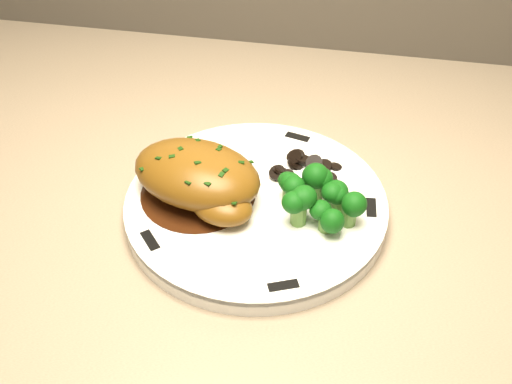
# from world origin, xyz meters

# --- Properties ---
(plate) EXTENTS (0.28, 0.28, 0.02)m
(plate) POSITION_xyz_m (-0.14, 1.66, 0.87)
(plate) COLOR white
(plate) RESTS_ON counter
(rim_accent_0) EXTENTS (0.03, 0.01, 0.00)m
(rim_accent_0) POSITION_xyz_m (-0.11, 1.76, 0.87)
(rim_accent_0) COLOR black
(rim_accent_0) RESTS_ON plate
(rim_accent_1) EXTENTS (0.02, 0.03, 0.00)m
(rim_accent_1) POSITION_xyz_m (-0.23, 1.71, 0.87)
(rim_accent_1) COLOR black
(rim_accent_1) RESTS_ON plate
(rim_accent_2) EXTENTS (0.02, 0.02, 0.00)m
(rim_accent_2) POSITION_xyz_m (-0.22, 1.59, 0.87)
(rim_accent_2) COLOR black
(rim_accent_2) RESTS_ON plate
(rim_accent_3) EXTENTS (0.03, 0.02, 0.00)m
(rim_accent_3) POSITION_xyz_m (-0.10, 1.56, 0.87)
(rim_accent_3) COLOR black
(rim_accent_3) RESTS_ON plate
(rim_accent_4) EXTENTS (0.01, 0.03, 0.00)m
(rim_accent_4) POSITION_xyz_m (-0.03, 1.67, 0.87)
(rim_accent_4) COLOR black
(rim_accent_4) RESTS_ON plate
(gravy_pool) EXTENTS (0.11, 0.11, 0.00)m
(gravy_pool) POSITION_xyz_m (-0.19, 1.66, 0.87)
(gravy_pool) COLOR #341709
(gravy_pool) RESTS_ON plate
(chicken_breast) EXTENTS (0.14, 0.11, 0.05)m
(chicken_breast) POSITION_xyz_m (-0.19, 1.65, 0.90)
(chicken_breast) COLOR brown
(chicken_breast) RESTS_ON plate
(mushroom_pile) EXTENTS (0.07, 0.05, 0.02)m
(mushroom_pile) POSITION_xyz_m (-0.10, 1.70, 0.88)
(mushroom_pile) COLOR black
(mushroom_pile) RESTS_ON plate
(broccoli_florets) EXTENTS (0.08, 0.06, 0.03)m
(broccoli_florets) POSITION_xyz_m (-0.08, 1.65, 0.89)
(broccoli_florets) COLOR #5F903C
(broccoli_florets) RESTS_ON plate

